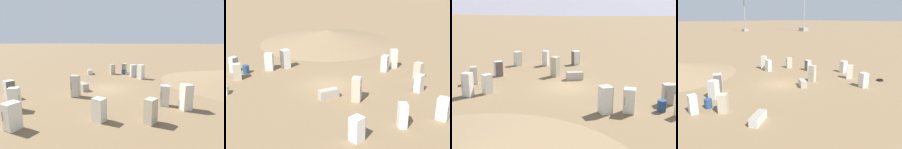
{
  "view_description": "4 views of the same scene",
  "coord_description": "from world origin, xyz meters",
  "views": [
    {
      "loc": [
        7.16,
        -15.92,
        4.76
      ],
      "look_at": [
        -0.03,
        1.14,
        1.31
      ],
      "focal_mm": 28.0,
      "sensor_mm": 36.0,
      "label": 1
    },
    {
      "loc": [
        -21.07,
        -13.11,
        10.0
      ],
      "look_at": [
        -0.03,
        -0.93,
        1.19
      ],
      "focal_mm": 50.0,
      "sensor_mm": 36.0,
      "label": 2
    },
    {
      "loc": [
        16.55,
        19.36,
        7.69
      ],
      "look_at": [
        1.22,
        1.18,
        1.54
      ],
      "focal_mm": 50.0,
      "sensor_mm": 36.0,
      "label": 3
    },
    {
      "loc": [
        -18.06,
        14.39,
        7.11
      ],
      "look_at": [
        -1.13,
        -0.48,
        1.25
      ],
      "focal_mm": 35.0,
      "sensor_mm": 36.0,
      "label": 4
    }
  ],
  "objects": [
    {
      "name": "ground_plane",
      "position": [
        0.0,
        0.0,
        0.0
      ],
      "size": [
        1000.0,
        1000.0,
        0.0
      ],
      "primitive_type": "plane",
      "color": "brown"
    },
    {
      "name": "power_pylon_0",
      "position": [
        70.18,
        -73.15,
        9.83
      ],
      "size": [
        11.07,
        3.79,
        31.62
      ],
      "color": "gray",
      "rests_on": "ground_plane"
    },
    {
      "name": "power_pylon_1",
      "position": [
        89.57,
        -47.47,
        6.85
      ],
      "size": [
        7.71,
        2.64,
        22.02
      ],
      "color": "gray",
      "rests_on": "ground_plane"
    },
    {
      "name": "discarded_fridge_0",
      "position": [
        2.56,
        -7.02,
        0.73
      ],
      "size": [
        0.83,
        0.75,
        1.45
      ],
      "rotation": [
        0.0,
        0.0,
        6.08
      ],
      "color": "beige",
      "rests_on": "ground_plane"
    },
    {
      "name": "discarded_fridge_1",
      "position": [
        -1.35,
        -9.8,
        0.78
      ],
      "size": [
        0.76,
        0.82,
        1.56
      ],
      "rotation": [
        0.0,
        0.0,
        3.05
      ],
      "color": "silver",
      "rests_on": "ground_plane"
    },
    {
      "name": "discarded_fridge_2",
      "position": [
        0.62,
        7.21,
        0.84
      ],
      "size": [
        1.04,
        1.04,
        1.68
      ],
      "rotation": [
        0.0,
        0.0,
        5.27
      ],
      "color": "silver",
      "rests_on": "ground_plane"
    },
    {
      "name": "discarded_fridge_3",
      "position": [
        -2.2,
        -1.34,
        0.36
      ],
      "size": [
        1.66,
        1.38,
        0.71
      ],
      "rotation": [
        0.0,
        0.0,
        4.14
      ],
      "color": "#A89E93",
      "rests_on": "ground_plane"
    },
    {
      "name": "discarded_fridge_4",
      "position": [
        5.5,
        -6.11,
        0.76
      ],
      "size": [
        0.76,
        0.88,
        1.52
      ],
      "rotation": [
        0.0,
        0.0,
        5.95
      ],
      "color": "#B2A88E",
      "rests_on": "ground_plane"
    },
    {
      "name": "discarded_fridge_5",
      "position": [
        -3.69,
        -7.78,
        0.82
      ],
      "size": [
        0.89,
        0.84,
        1.65
      ],
      "rotation": [
        0.0,
        0.0,
        5.29
      ],
      "color": "silver",
      "rests_on": "ground_plane"
    },
    {
      "name": "discarded_fridge_6",
      "position": [
        1.89,
        6.23,
        0.93
      ],
      "size": [
        1.0,
        0.97,
        1.86
      ],
      "rotation": [
        0.0,
        0.0,
        1.17
      ],
      "color": "silver",
      "rests_on": "ground_plane"
    },
    {
      "name": "discarded_fridge_7",
      "position": [
        -1.59,
        -3.45,
        0.95
      ],
      "size": [
        0.87,
        0.84,
        1.9
      ],
      "rotation": [
        0.0,
        0.0,
        3.43
      ],
      "color": "#B2A88E",
      "rests_on": "ground_plane"
    },
    {
      "name": "discarded_fridge_8",
      "position": [
        -6.57,
        -6.0,
        0.77
      ],
      "size": [
        0.94,
        0.88,
        1.54
      ],
      "rotation": [
        0.0,
        0.0,
        4.43
      ],
      "color": "white",
      "rests_on": "ground_plane"
    },
    {
      "name": "discarded_fridge_9",
      "position": [
        -1.55,
        9.73,
        0.74
      ],
      "size": [
        0.69,
        0.63,
        1.49
      ],
      "rotation": [
        0.0,
        0.0,
        3.09
      ],
      "color": "silver",
      "rests_on": "ground_plane"
    },
    {
      "name": "discarded_fridge_10",
      "position": [
        -2.85,
        7.92,
        0.74
      ],
      "size": [
        0.98,
        0.98,
        1.48
      ],
      "rotation": [
        0.0,
        0.0,
        5.59
      ],
      "color": "#B2A88E",
      "rests_on": "ground_plane"
    },
    {
      "name": "discarded_fridge_11",
      "position": [
        5.92,
        -2.7,
        0.79
      ],
      "size": [
        0.7,
        0.66,
        1.57
      ],
      "rotation": [
        0.0,
        0.0,
        3.19
      ],
      "color": "silver",
      "rests_on": "ground_plane"
    },
    {
      "name": "discarded_fridge_12",
      "position": [
        -6.07,
        6.83,
        0.32
      ],
      "size": [
        1.54,
        1.87,
        0.64
      ],
      "rotation": [
        0.0,
        0.0,
        0.59
      ],
      "color": "silver",
      "rests_on": "ground_plane"
    },
    {
      "name": "discarded_fridge_13",
      "position": [
        7.41,
        -3.01,
        0.93
      ],
      "size": [
        0.94,
        0.94,
        1.86
      ],
      "rotation": [
        0.0,
        0.0,
        5.31
      ],
      "color": "beige",
      "rests_on": "ground_plane"
    },
    {
      "name": "scrap_tire",
      "position": [
        -6.63,
        -9.61,
        0.1
      ],
      "size": [
        0.77,
        0.77,
        0.2
      ],
      "color": "black",
      "rests_on": "ground_plane"
    },
    {
      "name": "rusty_barrel",
      "position": [
        -1.26,
        8.48,
        0.39
      ],
      "size": [
        0.6,
        0.6,
        0.79
      ],
      "color": "navy",
      "rests_on": "ground_plane"
    }
  ]
}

